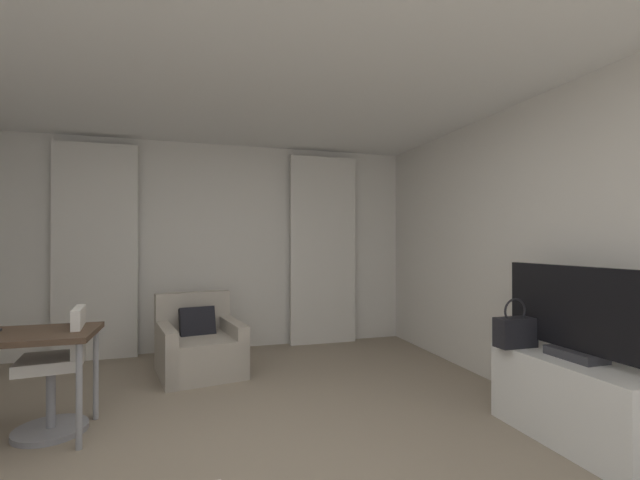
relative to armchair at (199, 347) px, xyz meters
The scene contains 11 objects.
ground_plane 2.07m from the armchair, 83.49° to the right, with size 12.00×12.00×0.00m, color gray.
wall_window 1.45m from the armchair, 76.68° to the left, with size 5.12×0.06×2.60m.
wall_right 3.59m from the armchair, 36.50° to the right, with size 0.06×6.12×2.60m.
ceiling 3.14m from the armchair, 83.49° to the right, with size 5.12×6.12×0.06m, color white.
curtain_left_panel 1.73m from the armchair, 143.16° to the left, with size 0.90×0.06×2.50m.
curtain_right_panel 2.07m from the armchair, 28.01° to the left, with size 0.90×0.06×2.50m.
armchair is the anchor object (origin of this frame).
desk_chair 1.50m from the armchair, 131.36° to the right, with size 0.48×0.48×0.88m.
tv_console 3.36m from the armchair, 43.55° to the right, with size 0.49×1.11×0.56m.
tv_flatscreen 3.40m from the armchair, 43.37° to the right, with size 0.20×1.15×0.63m.
handbag_primary 3.01m from the armchair, 40.08° to the right, with size 0.30×0.14×0.37m.
Camera 1 is at (-0.28, -2.50, 1.36)m, focal length 23.67 mm.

